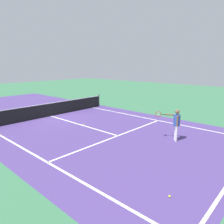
{
  "coord_description": "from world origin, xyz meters",
  "views": [
    {
      "loc": [
        -7.9,
        -13.15,
        3.64
      ],
      "look_at": [
        0.69,
        -5.36,
        1.0
      ],
      "focal_mm": 33.61,
      "sensor_mm": 36.0,
      "label": 1
    }
  ],
  "objects_px": {
    "net": "(50,109)",
    "player_near": "(176,122)",
    "tennis_ball_mid_court": "(84,124)",
    "tennis_ball_near_fence": "(170,196)"
  },
  "relations": [
    {
      "from": "tennis_ball_mid_court",
      "to": "player_near",
      "type": "bearing_deg",
      "value": -76.71
    },
    {
      "from": "player_near",
      "to": "tennis_ball_near_fence",
      "type": "height_order",
      "value": "player_near"
    },
    {
      "from": "net",
      "to": "player_near",
      "type": "xyz_separation_m",
      "value": [
        1.37,
        -8.91,
        0.46
      ]
    },
    {
      "from": "net",
      "to": "player_near",
      "type": "height_order",
      "value": "player_near"
    },
    {
      "from": "player_near",
      "to": "tennis_ball_mid_court",
      "type": "height_order",
      "value": "player_near"
    },
    {
      "from": "tennis_ball_mid_court",
      "to": "net",
      "type": "bearing_deg",
      "value": 91.58
    },
    {
      "from": "net",
      "to": "tennis_ball_mid_court",
      "type": "xyz_separation_m",
      "value": [
        0.1,
        -3.54,
        -0.46
      ]
    },
    {
      "from": "net",
      "to": "player_near",
      "type": "bearing_deg",
      "value": -81.28
    },
    {
      "from": "player_near",
      "to": "tennis_ball_near_fence",
      "type": "distance_m",
      "value": 4.83
    },
    {
      "from": "tennis_ball_near_fence",
      "to": "tennis_ball_mid_court",
      "type": "height_order",
      "value": "same"
    }
  ]
}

